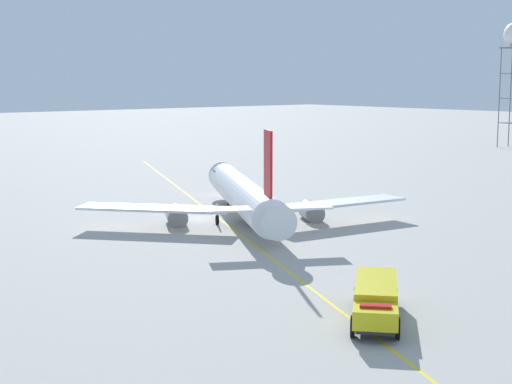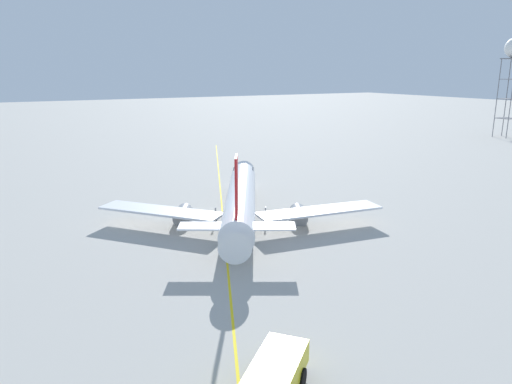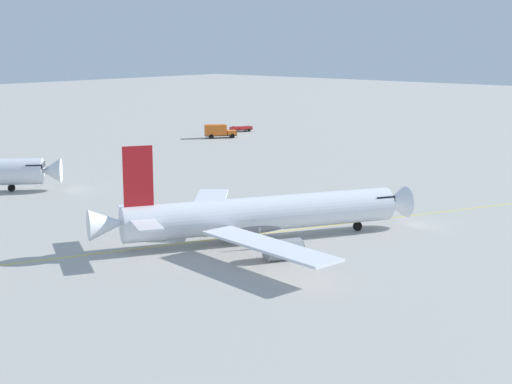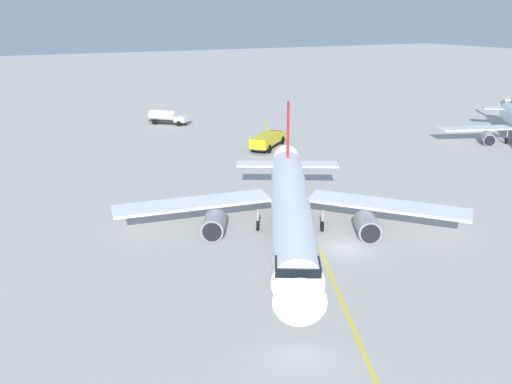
{
  "view_description": "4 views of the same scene",
  "coord_description": "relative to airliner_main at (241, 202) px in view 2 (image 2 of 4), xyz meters",
  "views": [
    {
      "loc": [
        -74.26,
        51.52,
        16.35
      ],
      "look_at": [
        -4.5,
        -5.45,
        3.19
      ],
      "focal_mm": 54.22,
      "sensor_mm": 36.0,
      "label": 1
    },
    {
      "loc": [
        -60.81,
        25.18,
        20.08
      ],
      "look_at": [
        -6.93,
        -4.61,
        4.37
      ],
      "focal_mm": 33.27,
      "sensor_mm": 36.0,
      "label": 2
    },
    {
      "loc": [
        -67.63,
        -57.27,
        22.42
      ],
      "look_at": [
        -1.63,
        0.46,
        4.57
      ],
      "focal_mm": 52.47,
      "sensor_mm": 36.0,
      "label": 3
    },
    {
      "loc": [
        38.93,
        -29.76,
        21.57
      ],
      "look_at": [
        -8.74,
        -5.33,
        3.98
      ],
      "focal_mm": 37.84,
      "sensor_mm": 36.0,
      "label": 4
    }
  ],
  "objects": [
    {
      "name": "taxiway_centreline",
      "position": [
        2.36,
        1.6,
        -2.84
      ],
      "size": [
        125.72,
        54.75,
        0.01
      ],
      "rotation": [
        0.0,
        0.0,
        5.87
      ],
      "color": "yellow",
      "rests_on": "ground_plane"
    },
    {
      "name": "ground_plane",
      "position": [
        5.35,
        3.1,
        -2.84
      ],
      "size": [
        600.0,
        600.0,
        0.0
      ],
      "primitive_type": "plane",
      "color": "#ADAAA3"
    },
    {
      "name": "airliner_main",
      "position": [
        0.0,
        0.0,
        0.0
      ],
      "size": [
        35.21,
        33.86,
        11.69
      ],
      "rotation": [
        0.0,
        0.0,
        5.78
      ],
      "color": "white",
      "rests_on": "ground_plane"
    }
  ]
}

